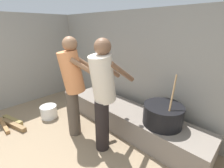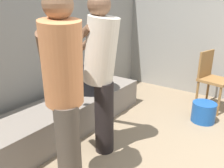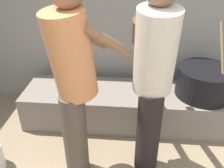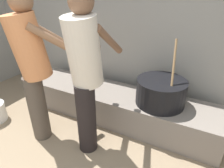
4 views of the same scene
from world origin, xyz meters
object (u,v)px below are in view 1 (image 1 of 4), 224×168
object	(u,v)px
cooking_pot_main	(163,115)
bucket_white_plastic	(49,112)
cook_in_cream_shirt	(103,91)
cook_in_orange_shirt	(73,83)

from	to	relation	value
cooking_pot_main	bucket_white_plastic	size ratio (longest dim) A/B	2.39
cook_in_cream_shirt	cook_in_orange_shirt	bearing A→B (deg)	-169.81
cook_in_cream_shirt	cook_in_orange_shirt	size ratio (longest dim) A/B	1.00
bucket_white_plastic	cook_in_cream_shirt	bearing A→B (deg)	8.54
cooking_pot_main	cook_in_orange_shirt	bearing A→B (deg)	-147.95
cook_in_orange_shirt	bucket_white_plastic	size ratio (longest dim) A/B	5.13
cooking_pot_main	cook_in_cream_shirt	size ratio (longest dim) A/B	0.46
cook_in_cream_shirt	bucket_white_plastic	size ratio (longest dim) A/B	5.14
cook_in_cream_shirt	bucket_white_plastic	world-z (taller)	cook_in_cream_shirt
cooking_pot_main	cook_in_orange_shirt	xyz separation A→B (m)	(-1.17, -0.73, 0.39)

